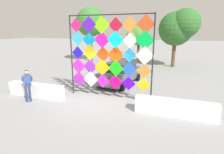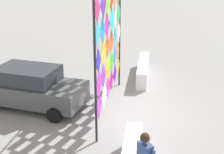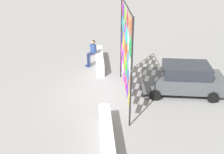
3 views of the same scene
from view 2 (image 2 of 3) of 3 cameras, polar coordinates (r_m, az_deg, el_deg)
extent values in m
plane|color=gray|center=(10.60, 3.40, -6.90)|extent=(120.00, 120.00, 0.00)
cube|color=white|center=(13.81, 6.06, 1.50)|extent=(3.42, 0.45, 0.74)
cylinder|color=#232328|center=(8.01, -3.30, 0.86)|extent=(0.07, 0.07, 4.40)
cylinder|color=#232328|center=(12.25, 1.49, 8.02)|extent=(0.07, 0.07, 4.40)
cube|color=#C324F4|center=(8.89, -2.59, -5.84)|extent=(0.85, 0.04, 0.85)
cube|color=white|center=(9.53, -1.51, -3.64)|extent=(0.89, 0.04, 0.89)
cube|color=#DF21D0|center=(10.17, -0.81, -2.13)|extent=(0.80, 0.04, 0.80)
cube|color=#F30879|center=(10.84, -0.13, -0.65)|extent=(0.79, 0.04, 0.79)
cube|color=#5608F4|center=(11.50, 0.55, 0.68)|extent=(0.75, 0.04, 0.75)
cube|color=yellow|center=(12.21, 1.21, 2.03)|extent=(0.75, 0.04, 0.75)
cube|color=#D229CE|center=(8.57, -2.55, -1.44)|extent=(0.90, 0.04, 0.90)
cube|color=#8526DB|center=(9.24, -1.71, 0.25)|extent=(0.83, 0.04, 0.83)
cube|color=#F1AA0B|center=(9.89, -0.85, 1.73)|extent=(0.88, 0.04, 0.88)
cylinder|color=blue|center=(10.14, -0.89, -1.88)|extent=(0.02, 0.02, 0.47)
cube|color=#14D312|center=(10.61, -0.09, 3.12)|extent=(0.87, 0.04, 0.87)
cube|color=blue|center=(11.28, 0.54, 4.26)|extent=(0.79, 0.04, 0.79)
cylinder|color=gold|center=(11.47, 0.48, 1.37)|extent=(0.02, 0.02, 0.42)
cube|color=orange|center=(12.00, 1.13, 5.15)|extent=(0.76, 0.04, 0.76)
cube|color=#2116D7|center=(8.32, -2.67, 3.16)|extent=(0.72, 0.03, 0.72)
cube|color=gold|center=(9.00, -1.68, 4.85)|extent=(0.88, 0.04, 0.88)
cube|color=red|center=(9.73, -0.89, 5.76)|extent=(0.81, 0.04, 0.81)
cylinder|color=#16B8E5|center=(9.90, -0.93, 2.59)|extent=(0.02, 0.02, 0.32)
cube|color=#DF4609|center=(10.40, -0.14, 6.81)|extent=(0.92, 0.04, 0.92)
cube|color=#2294DF|center=(11.09, 0.64, 7.79)|extent=(0.73, 0.03, 0.73)
cube|color=white|center=(11.82, 1.30, 8.70)|extent=(0.92, 0.04, 0.92)
cube|color=#30BFEC|center=(8.14, -2.84, 8.38)|extent=(0.80, 0.04, 0.80)
cylinder|color=#E54816|center=(8.29, -2.83, 4.39)|extent=(0.02, 0.02, 0.38)
cube|color=#0B8FE9|center=(8.81, -1.85, 9.04)|extent=(0.79, 0.04, 0.79)
cube|color=#EA18BD|center=(9.52, -0.97, 9.98)|extent=(0.88, 0.04, 0.88)
cube|color=#0DF8EA|center=(10.23, 0.03, 10.86)|extent=(0.89, 0.04, 0.89)
cylinder|color=red|center=(10.35, -0.03, 7.72)|extent=(0.02, 0.02, 0.27)
cube|color=white|center=(10.96, 0.66, 11.44)|extent=(0.76, 0.04, 0.76)
cylinder|color=#E516A1|center=(11.06, 0.59, 8.89)|extent=(0.02, 0.02, 0.24)
cube|color=#07CC47|center=(11.67, 1.31, 12.16)|extent=(0.92, 0.04, 0.92)
cylinder|color=#E516A2|center=(11.80, 1.23, 8.95)|extent=(0.02, 0.02, 0.41)
cube|color=#DB1E70|center=(7.97, -2.91, 13.11)|extent=(0.75, 0.04, 0.75)
cube|color=#5719D5|center=(8.71, -1.68, 14.03)|extent=(0.84, 0.04, 0.84)
cylinder|color=#A1E516|center=(8.80, -1.71, 10.24)|extent=(0.02, 0.02, 0.34)
cube|color=#86F317|center=(9.40, -0.82, 14.35)|extent=(0.90, 0.04, 0.90)
cube|color=red|center=(10.13, -0.14, 14.79)|extent=(0.76, 0.04, 0.76)
cylinder|color=#167FE5|center=(10.90, 0.48, 12.45)|extent=(0.02, 0.02, 0.30)
cylinder|color=#16B4E5|center=(11.67, 1.20, 12.34)|extent=(0.02, 0.02, 0.50)
cube|color=#334C8C|center=(6.72, 6.45, -14.62)|extent=(0.40, 0.38, 0.52)
sphere|color=tan|center=(6.49, 6.60, -11.74)|extent=(0.22, 0.22, 0.22)
sphere|color=#382314|center=(6.48, 6.46, -11.69)|extent=(0.22, 0.22, 0.22)
cylinder|color=#334C8C|center=(6.84, 5.44, -13.33)|extent=(0.18, 0.19, 0.31)
cube|color=#4C5156|center=(11.18, -15.29, -2.66)|extent=(2.28, 4.12, 0.70)
cube|color=#282D38|center=(11.02, -16.22, 0.43)|extent=(1.81, 2.39, 0.56)
cylinder|color=black|center=(11.38, -7.22, -3.52)|extent=(0.29, 0.55, 0.52)
cylinder|color=black|center=(10.05, -11.16, -7.27)|extent=(0.29, 0.55, 0.52)
cylinder|color=black|center=(12.65, -18.25, -1.88)|extent=(0.29, 0.55, 0.52)
camera|label=1|loc=(14.85, 38.75, 11.50)|focal=29.30mm
camera|label=3|loc=(20.22, 8.92, 24.57)|focal=40.84mm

